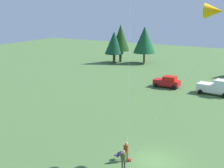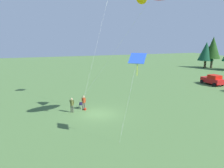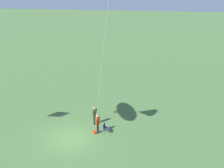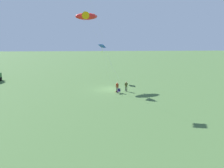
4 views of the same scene
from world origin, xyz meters
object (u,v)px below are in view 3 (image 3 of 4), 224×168
Objects in this scene: person_spectator at (97,122)px; backpack_on_grass at (95,132)px; person_kite_flyer at (94,114)px; folding_chair at (105,127)px.

person_spectator reaches higher than backpack_on_grass.
person_spectator is at bearing -161.01° from backpack_on_grass.
person_spectator is (-0.55, 1.53, 0.00)m from person_kite_flyer.
person_kite_flyer is 1.87m from backpack_on_grass.
backpack_on_grass is at bearing -152.24° from folding_chair.
person_kite_flyer is 1.87m from folding_chair.
person_kite_flyer is 2.12× the size of folding_chair.
person_spectator is 0.95m from backpack_on_grass.
folding_chair is 1.02m from backpack_on_grass.
person_kite_flyer is at bearing 134.68° from person_spectator.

